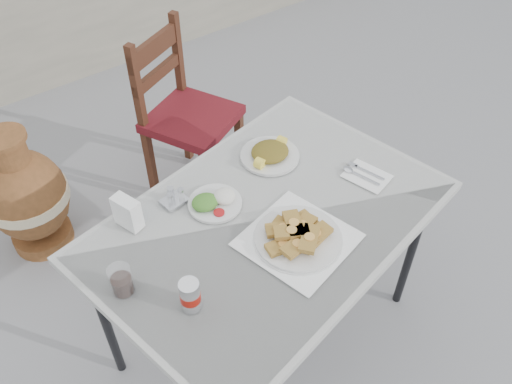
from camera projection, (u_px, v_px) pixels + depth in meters
ground at (256, 316)px, 2.54m from camera, size 80.00×80.00×0.00m
cafe_table at (269, 227)px, 1.97m from camera, size 1.41×1.09×0.77m
pide_plate at (298, 234)px, 1.84m from camera, size 0.41×0.41×0.07m
salad_rice_plate at (214, 201)px, 1.97m from camera, size 0.20×0.20×0.05m
salad_chopped_plate at (270, 153)px, 2.15m from camera, size 0.24×0.24×0.05m
soda_can at (190, 295)px, 1.63m from camera, size 0.06×0.06×0.12m
cola_glass at (122, 282)px, 1.68m from camera, size 0.07×0.07×0.11m
napkin_holder at (127, 212)px, 1.87m from camera, size 0.08×0.11×0.12m
condiment_caddy at (174, 198)px, 1.97m from camera, size 0.10×0.08×0.07m
cutlery_napkin at (364, 175)px, 2.09m from camera, size 0.17×0.19×0.01m
chair at (185, 114)px, 2.84m from camera, size 0.56×0.56×0.95m
terracotta_urn at (27, 196)px, 2.64m from camera, size 0.40×0.40×0.70m
back_wall at (28, 0)px, 3.54m from camera, size 6.00×0.25×1.20m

